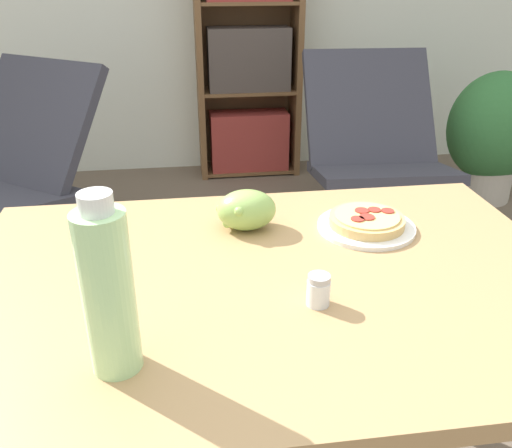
{
  "coord_description": "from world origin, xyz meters",
  "views": [
    {
      "loc": [
        -0.02,
        -1.01,
        1.29
      ],
      "look_at": [
        0.11,
        -0.04,
        0.82
      ],
      "focal_mm": 38.0,
      "sensor_mm": 36.0,
      "label": 1
    }
  ],
  "objects_px": {
    "pizza_on_plate": "(366,223)",
    "grape_bunch": "(246,210)",
    "salt_shaker": "(318,290)",
    "lounge_chair_near": "(17,199)",
    "potted_plant_floor": "(494,133)",
    "bookshelf": "(248,55)",
    "lounge_chair_far": "(373,177)",
    "drink_bottle": "(108,291)"
  },
  "relations": [
    {
      "from": "lounge_chair_far",
      "to": "salt_shaker",
      "type": "bearing_deg",
      "value": -110.06
    },
    {
      "from": "lounge_chair_far",
      "to": "lounge_chair_near",
      "type": "bearing_deg",
      "value": -175.73
    },
    {
      "from": "salt_shaker",
      "to": "lounge_chair_near",
      "type": "bearing_deg",
      "value": 120.49
    },
    {
      "from": "salt_shaker",
      "to": "lounge_chair_far",
      "type": "xyz_separation_m",
      "value": [
        0.74,
        1.75,
        -0.5
      ]
    },
    {
      "from": "salt_shaker",
      "to": "bookshelf",
      "type": "xyz_separation_m",
      "value": [
        0.22,
        2.71,
        -0.02
      ]
    },
    {
      "from": "pizza_on_plate",
      "to": "drink_bottle",
      "type": "bearing_deg",
      "value": -142.64
    },
    {
      "from": "drink_bottle",
      "to": "lounge_chair_near",
      "type": "xyz_separation_m",
      "value": [
        -0.68,
        1.82,
        -0.6
      ]
    },
    {
      "from": "drink_bottle",
      "to": "lounge_chair_far",
      "type": "height_order",
      "value": "drink_bottle"
    },
    {
      "from": "lounge_chair_near",
      "to": "lounge_chair_far",
      "type": "xyz_separation_m",
      "value": [
        1.75,
        0.04,
        0.0
      ]
    },
    {
      "from": "pizza_on_plate",
      "to": "lounge_chair_far",
      "type": "distance_m",
      "value": 1.66
    },
    {
      "from": "grape_bunch",
      "to": "salt_shaker",
      "type": "xyz_separation_m",
      "value": [
        0.09,
        -0.31,
        -0.02
      ]
    },
    {
      "from": "lounge_chair_far",
      "to": "pizza_on_plate",
      "type": "bearing_deg",
      "value": -108.04
    },
    {
      "from": "pizza_on_plate",
      "to": "lounge_chair_near",
      "type": "xyz_separation_m",
      "value": [
        -1.18,
        1.44,
        -0.49
      ]
    },
    {
      "from": "pizza_on_plate",
      "to": "bookshelf",
      "type": "bearing_deg",
      "value": 89.02
    },
    {
      "from": "pizza_on_plate",
      "to": "salt_shaker",
      "type": "xyz_separation_m",
      "value": [
        -0.18,
        -0.27,
        0.01
      ]
    },
    {
      "from": "grape_bunch",
      "to": "drink_bottle",
      "type": "bearing_deg",
      "value": -119.53
    },
    {
      "from": "potted_plant_floor",
      "to": "lounge_chair_far",
      "type": "bearing_deg",
      "value": -160.09
    },
    {
      "from": "lounge_chair_near",
      "to": "grape_bunch",
      "type": "bearing_deg",
      "value": -20.51
    },
    {
      "from": "pizza_on_plate",
      "to": "grape_bunch",
      "type": "height_order",
      "value": "grape_bunch"
    },
    {
      "from": "salt_shaker",
      "to": "potted_plant_floor",
      "type": "relative_size",
      "value": 0.08
    },
    {
      "from": "salt_shaker",
      "to": "pizza_on_plate",
      "type": "bearing_deg",
      "value": 57.02
    },
    {
      "from": "lounge_chair_far",
      "to": "potted_plant_floor",
      "type": "height_order",
      "value": "lounge_chair_far"
    },
    {
      "from": "salt_shaker",
      "to": "lounge_chair_near",
      "type": "relative_size",
      "value": 0.06
    },
    {
      "from": "pizza_on_plate",
      "to": "lounge_chair_far",
      "type": "height_order",
      "value": "lounge_chair_far"
    },
    {
      "from": "potted_plant_floor",
      "to": "drink_bottle",
      "type": "bearing_deg",
      "value": -131.11
    },
    {
      "from": "drink_bottle",
      "to": "lounge_chair_near",
      "type": "distance_m",
      "value": 2.04
    },
    {
      "from": "drink_bottle",
      "to": "bookshelf",
      "type": "xyz_separation_m",
      "value": [
        0.54,
        2.82,
        -0.12
      ]
    },
    {
      "from": "pizza_on_plate",
      "to": "salt_shaker",
      "type": "bearing_deg",
      "value": -122.98
    },
    {
      "from": "salt_shaker",
      "to": "bookshelf",
      "type": "distance_m",
      "value": 2.71
    },
    {
      "from": "lounge_chair_near",
      "to": "potted_plant_floor",
      "type": "relative_size",
      "value": 1.33
    },
    {
      "from": "lounge_chair_near",
      "to": "lounge_chair_far",
      "type": "relative_size",
      "value": 1.14
    },
    {
      "from": "grape_bunch",
      "to": "salt_shaker",
      "type": "height_order",
      "value": "grape_bunch"
    },
    {
      "from": "pizza_on_plate",
      "to": "lounge_chair_far",
      "type": "xyz_separation_m",
      "value": [
        0.57,
        1.48,
        -0.49
      ]
    },
    {
      "from": "salt_shaker",
      "to": "bookshelf",
      "type": "bearing_deg",
      "value": 85.41
    },
    {
      "from": "salt_shaker",
      "to": "lounge_chair_far",
      "type": "bearing_deg",
      "value": 66.98
    },
    {
      "from": "pizza_on_plate",
      "to": "grape_bunch",
      "type": "bearing_deg",
      "value": 171.08
    },
    {
      "from": "bookshelf",
      "to": "drink_bottle",
      "type": "bearing_deg",
      "value": -100.94
    },
    {
      "from": "salt_shaker",
      "to": "lounge_chair_far",
      "type": "relative_size",
      "value": 0.07
    },
    {
      "from": "drink_bottle",
      "to": "salt_shaker",
      "type": "height_order",
      "value": "drink_bottle"
    },
    {
      "from": "lounge_chair_far",
      "to": "bookshelf",
      "type": "height_order",
      "value": "bookshelf"
    },
    {
      "from": "lounge_chair_near",
      "to": "bookshelf",
      "type": "distance_m",
      "value": 1.65
    },
    {
      "from": "pizza_on_plate",
      "to": "bookshelf",
      "type": "xyz_separation_m",
      "value": [
        0.04,
        2.43,
        -0.01
      ]
    }
  ]
}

